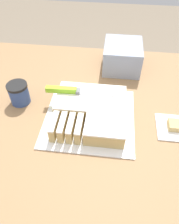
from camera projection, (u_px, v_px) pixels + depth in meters
ground_plane at (84, 206)px, 1.58m from camera, size 8.00×8.00×0.00m
countertop at (83, 174)px, 1.23m from camera, size 1.40×1.10×0.96m
cake_board at (90, 118)px, 0.88m from camera, size 0.36×0.36×0.01m
cake at (91, 111)px, 0.86m from camera, size 0.28×0.28×0.06m
knife at (68, 90)px, 0.89m from camera, size 0.29×0.03×0.02m
coffee_cup at (19, 93)px, 0.92m from camera, size 0.09×0.09×0.09m
paper_napkin at (174, 128)px, 0.85m from camera, size 0.14×0.14×0.01m
brownie at (175, 125)px, 0.84m from camera, size 0.05×0.05×0.02m
storage_box at (122, 56)px, 1.09m from camera, size 0.18×0.20×0.13m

